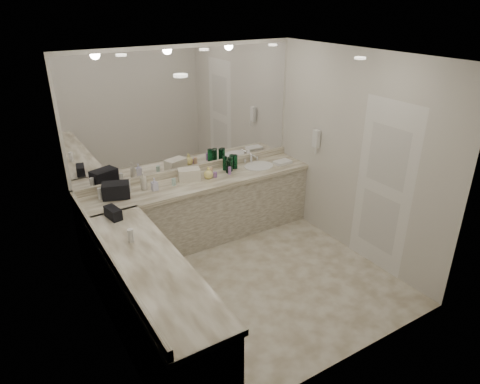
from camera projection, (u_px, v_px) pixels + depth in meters
floor at (248, 281)px, 5.15m from camera, size 3.20×3.20×0.00m
ceiling at (250, 57)px, 4.07m from camera, size 3.20×3.20×0.00m
wall_back at (189, 145)px, 5.77m from camera, size 3.20×0.02×2.60m
wall_left at (99, 220)px, 3.84m from camera, size 0.02×3.00×2.60m
wall_right at (356, 156)px, 5.37m from camera, size 0.02×3.00×2.60m
vanity_back_base at (201, 212)px, 5.90m from camera, size 3.20×0.60×0.84m
vanity_back_top at (200, 182)px, 5.71m from camera, size 3.20×0.64×0.06m
vanity_left_base at (152, 305)px, 4.12m from camera, size 0.60×2.40×0.84m
vanity_left_top at (149, 266)px, 3.94m from camera, size 0.64×2.42×0.06m
backsplash_back at (191, 170)px, 5.90m from camera, size 3.20×0.04×0.10m
backsplash_left at (107, 252)px, 4.00m from camera, size 0.04×3.00×0.10m
mirror_back at (187, 111)px, 5.56m from camera, size 3.12×0.01×1.55m
mirror_left at (93, 171)px, 3.65m from camera, size 0.01×2.92×1.55m
sink at (259, 167)px, 6.16m from camera, size 0.44×0.44×0.03m
faucet at (251, 157)px, 6.29m from camera, size 0.24×0.16×0.14m
wall_phone at (316, 139)px, 5.87m from camera, size 0.06×0.10×0.24m
door at (383, 188)px, 5.09m from camera, size 0.02×0.82×2.10m
black_toiletry_bag at (116, 191)px, 5.16m from camera, size 0.37×0.29×0.18m
black_bag_spill at (113, 213)px, 4.70m from camera, size 0.15×0.25×0.13m
cream_cosmetic_case at (189, 174)px, 5.67m from camera, size 0.32×0.25×0.16m
hand_towel at (283, 162)px, 6.25m from camera, size 0.25×0.18×0.04m
lotion_left at (131, 236)px, 4.24m from camera, size 0.06×0.06×0.14m
soap_bottle_a at (143, 181)px, 5.37m from camera, size 0.12×0.12×0.23m
soap_bottle_b at (154, 184)px, 5.36m from camera, size 0.08×0.08×0.17m
soap_bottle_c at (208, 173)px, 5.72m from camera, size 0.14×0.14×0.16m
green_bottle_0 at (230, 164)px, 5.96m from camera, size 0.07×0.07×0.20m
green_bottle_1 at (232, 162)px, 6.04m from camera, size 0.07×0.07×0.20m
green_bottle_2 at (229, 166)px, 5.90m from camera, size 0.07×0.07×0.18m
green_bottle_3 at (225, 163)px, 5.99m from camera, size 0.06×0.06×0.20m
green_bottle_4 at (235, 162)px, 6.04m from camera, size 0.07×0.07×0.20m
amenity_bottle_0 at (230, 171)px, 5.86m from camera, size 0.04×0.04×0.11m
amenity_bottle_1 at (211, 171)px, 5.82m from camera, size 0.05×0.05×0.12m
amenity_bottle_2 at (128, 186)px, 5.34m from camera, size 0.05×0.05×0.14m
amenity_bottle_3 at (100, 193)px, 5.14m from camera, size 0.06×0.06×0.14m
amenity_bottle_4 at (174, 182)px, 5.52m from camera, size 0.05×0.05×0.09m
amenity_bottle_5 at (215, 175)px, 5.77m from camera, size 0.05×0.05×0.07m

